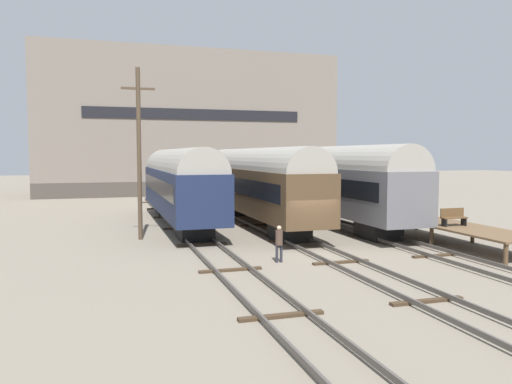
# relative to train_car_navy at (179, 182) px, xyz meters

# --- Properties ---
(ground_plane) EXTENTS (200.00, 200.00, 0.00)m
(ground_plane) POSITION_rel_train_car_navy_xyz_m (4.94, -10.78, -2.90)
(ground_plane) COLOR slate
(track_left) EXTENTS (2.60, 60.00, 0.26)m
(track_left) POSITION_rel_train_car_navy_xyz_m (-0.00, -10.78, -2.76)
(track_left) COLOR #4C4742
(track_left) RESTS_ON ground
(track_middle) EXTENTS (2.60, 60.00, 0.26)m
(track_middle) POSITION_rel_train_car_navy_xyz_m (4.94, -10.78, -2.76)
(track_middle) COLOR #4C4742
(track_middle) RESTS_ON ground
(track_right) EXTENTS (2.60, 60.00, 0.26)m
(track_right) POSITION_rel_train_car_navy_xyz_m (9.87, -10.78, -2.76)
(track_right) COLOR #4C4742
(track_right) RESTS_ON ground
(train_car_navy) EXTENTS (2.98, 17.68, 5.10)m
(train_car_navy) POSITION_rel_train_car_navy_xyz_m (0.00, 0.00, 0.00)
(train_car_navy) COLOR black
(train_car_navy) RESTS_ON ground
(train_car_grey) EXTENTS (3.00, 18.60, 5.26)m
(train_car_grey) POSITION_rel_train_car_navy_xyz_m (9.87, -2.51, 0.10)
(train_car_grey) COLOR black
(train_car_grey) RESTS_ON ground
(train_car_brown) EXTENTS (2.93, 18.95, 5.13)m
(train_car_brown) POSITION_rel_train_car_navy_xyz_m (4.94, -1.37, 0.03)
(train_car_brown) COLOR black
(train_car_brown) RESTS_ON ground
(station_platform) EXTENTS (2.87, 10.24, 1.05)m
(station_platform) POSITION_rel_train_car_navy_xyz_m (12.62, -11.35, -1.94)
(station_platform) COLOR brown
(station_platform) RESTS_ON ground
(bench) EXTENTS (1.40, 0.40, 0.91)m
(bench) POSITION_rel_train_car_navy_xyz_m (12.30, -11.78, -1.37)
(bench) COLOR brown
(bench) RESTS_ON station_platform
(person_worker) EXTENTS (0.32, 0.32, 1.62)m
(person_worker) POSITION_rel_train_car_navy_xyz_m (2.43, -12.82, -1.93)
(person_worker) COLOR #282833
(person_worker) RESTS_ON ground
(utility_pole) EXTENTS (1.80, 0.24, 9.41)m
(utility_pole) POSITION_rel_train_car_navy_xyz_m (-2.91, -4.99, 1.97)
(utility_pole) COLOR #473828
(utility_pole) RESTS_ON ground
(warehouse_building) EXTENTS (35.08, 12.01, 16.77)m
(warehouse_building) POSITION_rel_train_car_navy_xyz_m (5.43, 29.26, 5.49)
(warehouse_building) COLOR #46403A
(warehouse_building) RESTS_ON ground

